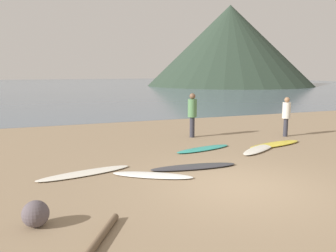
% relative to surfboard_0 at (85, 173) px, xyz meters
% --- Properties ---
extents(ground_plane, '(120.00, 120.00, 0.20)m').
position_rel_surfboard_0_xyz_m(ground_plane, '(3.25, 7.67, -0.13)').
color(ground_plane, '#8C7559').
rests_on(ground_plane, ground).
extents(ocean_water, '(140.00, 100.00, 0.01)m').
position_rel_surfboard_0_xyz_m(ocean_water, '(3.25, 58.90, -0.03)').
color(ocean_water, slate).
rests_on(ocean_water, ground).
extents(headland_hill, '(29.90, 29.90, 14.36)m').
position_rel_surfboard_0_xyz_m(headland_hill, '(33.11, 47.40, 7.15)').
color(headland_hill, '#28382B').
rests_on(headland_hill, ground).
extents(surfboard_0, '(2.61, 1.09, 0.07)m').
position_rel_surfboard_0_xyz_m(surfboard_0, '(0.00, 0.00, 0.00)').
color(surfboard_0, silver).
rests_on(surfboard_0, ground).
extents(surfboard_1, '(2.07, 1.58, 0.07)m').
position_rel_surfboard_0_xyz_m(surfboard_1, '(1.59, -0.84, 0.00)').
color(surfboard_1, white).
rests_on(surfboard_1, ground).
extents(surfboard_2, '(2.54, 0.78, 0.08)m').
position_rel_surfboard_0_xyz_m(surfboard_2, '(2.93, -0.53, 0.01)').
color(surfboard_2, '#333338').
rests_on(surfboard_2, ground).
extents(surfboard_3, '(2.32, 1.03, 0.07)m').
position_rel_surfboard_0_xyz_m(surfboard_3, '(4.25, 1.44, 0.00)').
color(surfboard_3, teal).
rests_on(surfboard_3, ground).
extents(surfboard_4, '(2.26, 1.68, 0.10)m').
position_rel_surfboard_0_xyz_m(surfboard_4, '(6.02, 0.70, 0.01)').
color(surfboard_4, silver).
rests_on(surfboard_4, ground).
extents(surfboard_5, '(2.61, 1.11, 0.09)m').
position_rel_surfboard_0_xyz_m(surfboard_5, '(7.01, 1.11, 0.01)').
color(surfboard_5, yellow).
rests_on(surfboard_5, ground).
extents(person_0, '(0.36, 0.36, 1.80)m').
position_rel_surfboard_0_xyz_m(person_0, '(4.88, 3.69, 1.03)').
color(person_0, '#2D2D38').
rests_on(person_0, ground).
extents(person_1, '(0.33, 0.33, 1.63)m').
position_rel_surfboard_0_xyz_m(person_1, '(8.58, 2.44, 0.93)').
color(person_1, '#2D2D38').
rests_on(person_1, ground).
extents(driftwood_log, '(0.86, 1.37, 0.12)m').
position_rel_surfboard_0_xyz_m(driftwood_log, '(-0.28, -3.75, 0.03)').
color(driftwood_log, brown).
rests_on(driftwood_log, ground).
extents(beach_rock_near, '(0.47, 0.47, 0.47)m').
position_rel_surfboard_0_xyz_m(beach_rock_near, '(-1.26, -2.87, 0.20)').
color(beach_rock_near, '#554C51').
rests_on(beach_rock_near, ground).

